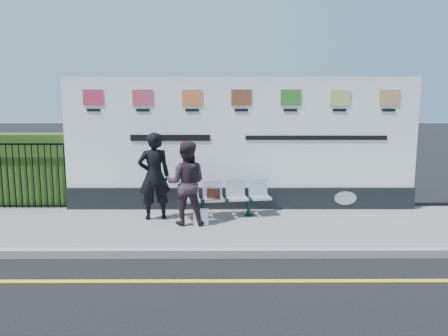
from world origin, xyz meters
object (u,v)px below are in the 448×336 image
at_px(billboard, 241,153).
at_px(woman_right, 186,183).
at_px(bench, 225,207).
at_px(woman_left, 154,176).

relative_size(billboard, woman_right, 4.72).
bearing_deg(billboard, bench, -115.65).
height_order(woman_left, woman_right, woman_left).
distance_m(bench, woman_right, 1.16).
bearing_deg(woman_right, woman_left, -26.60).
bearing_deg(woman_left, billboard, -170.47).
distance_m(billboard, woman_left, 2.09).
height_order(billboard, bench, billboard).
xyz_separation_m(woman_left, woman_right, (0.71, -0.40, -0.07)).
distance_m(bench, woman_left, 1.67).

